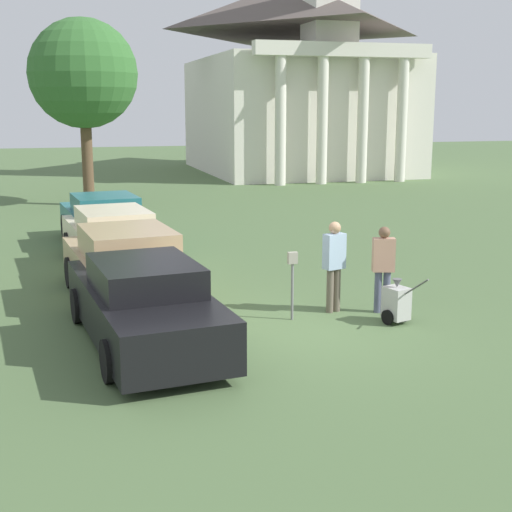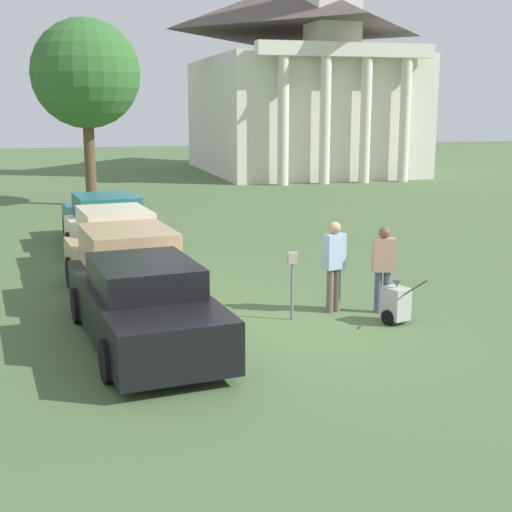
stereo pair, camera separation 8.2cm
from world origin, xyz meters
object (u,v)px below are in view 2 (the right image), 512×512
(parked_car_black, at_px, (143,304))
(parked_car_cream, at_px, (114,239))
(parked_car_tan, at_px, (127,268))
(equipment_cart, at_px, (396,303))
(person_worker, at_px, (334,261))
(parking_meter, at_px, (292,273))
(parked_car_teal, at_px, (106,221))
(person_supervisor, at_px, (383,264))
(church, at_px, (302,66))

(parked_car_black, height_order, parked_car_cream, parked_car_cream)
(parked_car_tan, bearing_deg, equipment_cart, -37.54)
(parked_car_black, relative_size, parked_car_cream, 0.97)
(parked_car_black, relative_size, person_worker, 2.92)
(person_worker, bearing_deg, parked_car_tan, -42.54)
(parked_car_cream, height_order, parking_meter, parked_car_cream)
(parked_car_teal, distance_m, person_supervisor, 9.65)
(parked_car_black, relative_size, parked_car_tan, 0.99)
(parked_car_cream, bearing_deg, parked_car_tan, -96.11)
(parked_car_black, height_order, parked_car_tan, parked_car_tan)
(parked_car_cream, bearing_deg, parked_car_black, -96.11)
(parked_car_cream, distance_m, person_worker, 6.51)
(parked_car_black, height_order, parking_meter, parked_car_black)
(parking_meter, bearing_deg, equipment_cart, -22.22)
(parked_car_cream, height_order, church, church)
(person_worker, distance_m, equipment_cart, 1.47)
(parking_meter, bearing_deg, person_supervisor, -0.53)
(parked_car_tan, distance_m, church, 30.59)
(parked_car_cream, relative_size, person_worker, 3.03)
(parked_car_teal, relative_size, person_supervisor, 2.94)
(parked_car_tan, bearing_deg, person_supervisor, -30.42)
(parked_car_black, distance_m, equipment_cart, 4.66)
(parked_car_black, bearing_deg, person_worker, 7.00)
(parked_car_black, bearing_deg, parked_car_cream, 83.89)
(parked_car_cream, relative_size, church, 0.20)
(parked_car_black, xyz_separation_m, person_supervisor, (4.70, 0.59, 0.28))
(person_worker, height_order, equipment_cart, person_worker)
(parked_car_black, distance_m, parked_car_tan, 2.71)
(parking_meter, relative_size, church, 0.05)
(parked_car_black, relative_size, equipment_cart, 5.24)
(parked_car_cream, bearing_deg, church, 54.94)
(parked_car_teal, distance_m, church, 25.18)
(person_worker, relative_size, person_supervisor, 1.05)
(parked_car_black, xyz_separation_m, equipment_cart, (4.64, -0.13, -0.30))
(church, bearing_deg, parking_meter, -109.30)
(person_supervisor, distance_m, equipment_cart, 0.92)
(parked_car_cream, distance_m, parking_meter, 6.25)
(parked_car_teal, xyz_separation_m, person_supervisor, (4.70, -8.43, 0.27))
(parked_car_cream, relative_size, parked_car_teal, 1.08)
(parked_car_tan, xyz_separation_m, equipment_cart, (4.64, -2.84, -0.33))
(person_supervisor, height_order, church, church)
(parked_car_cream, height_order, person_supervisor, person_supervisor)
(parked_car_tan, distance_m, person_worker, 4.23)
(person_worker, bearing_deg, parked_car_black, -3.80)
(parked_car_tan, distance_m, parked_car_cream, 3.45)
(parked_car_cream, bearing_deg, equipment_cart, -59.65)
(equipment_cart, bearing_deg, parked_car_teal, 99.68)
(person_worker, bearing_deg, parking_meter, -0.28)
(parked_car_tan, height_order, equipment_cart, parked_car_tan)
(equipment_cart, bearing_deg, parked_car_black, 161.16)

